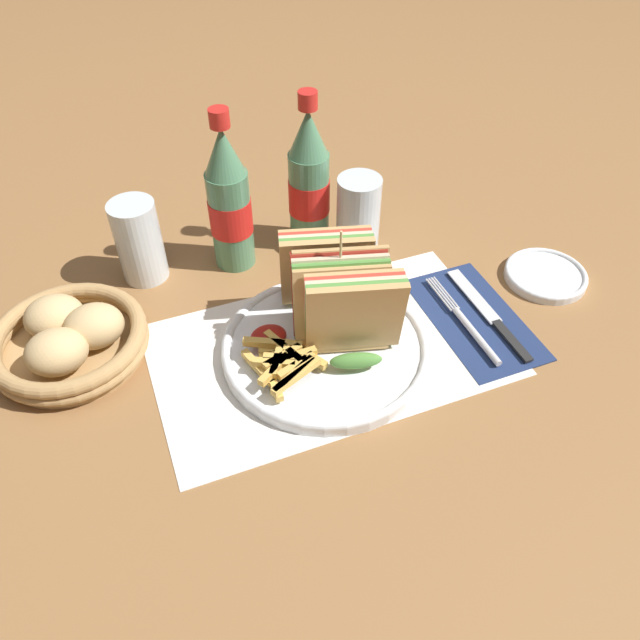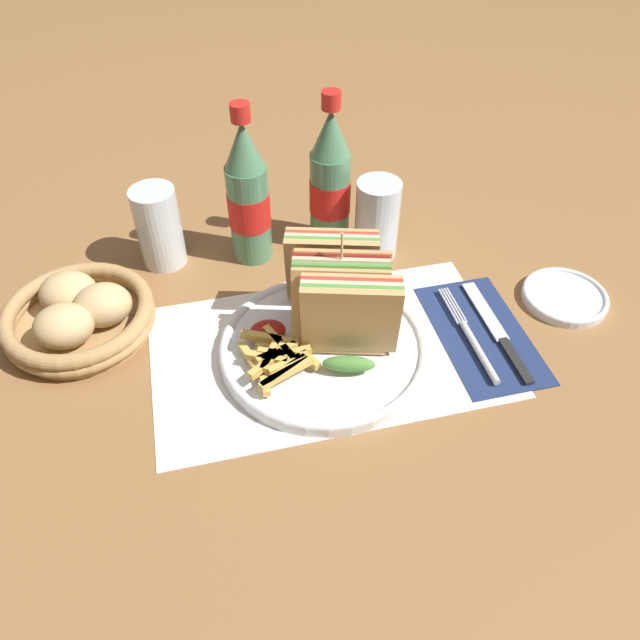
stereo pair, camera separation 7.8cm
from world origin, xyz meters
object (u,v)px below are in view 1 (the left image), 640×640
Objects in this scene: glass_far at (139,241)px; bread_basket at (69,339)px; fork at (469,327)px; glass_near at (358,216)px; plate_main at (326,347)px; knife at (489,313)px; coke_bottle_far at (309,183)px; coke_bottle_near at (229,203)px; side_saucer at (546,275)px; club_sandwich at (339,293)px.

bread_basket is at bearing -132.76° from glass_far.
glass_far is (-0.37, 0.27, 0.05)m from fork.
fork is 1.46× the size of glass_near.
plate_main is 2.18× the size of glass_near.
bread_basket reaches higher than knife.
coke_bottle_far is 0.39m from bread_basket.
side_saucer is (0.40, -0.20, -0.09)m from coke_bottle_near.
club_sandwich is 0.98× the size of bread_basket.
club_sandwich is 0.22m from coke_bottle_near.
glass_near is at bearing -38.39° from coke_bottle_far.
fork is 0.90× the size of bread_basket.
bread_basket is 0.66m from side_saucer.
glass_far is (-0.41, 0.26, 0.05)m from knife.
club_sandwich reaches higher than fork.
club_sandwich is at bearing -121.20° from glass_near.
glass_far is at bearing 134.16° from club_sandwich.
glass_far is at bearing 148.14° from knife.
knife is 0.39m from coke_bottle_near.
fork reaches higher than knife.
bread_basket reaches higher than fork.
coke_bottle_near reaches higher than knife.
knife is 0.23m from glass_near.
bread_basket is (-0.49, 0.15, 0.02)m from fork.
glass_far is at bearing 127.69° from plate_main.
fork is at bearing -18.49° from club_sandwich.
knife is at bearing -31.83° from glass_far.
knife is at bearing -14.19° from bread_basket.
coke_bottle_near reaches higher than side_saucer.
plate_main is 1.11× the size of coke_bottle_near.
bread_basket is at bearing -156.07° from coke_bottle_near.
coke_bottle_far is 1.97× the size of glass_near.
glass_near is 1.04× the size of side_saucer.
knife is at bearing -11.12° from club_sandwich.
plate_main reaches higher than side_saucer.
knife is 1.59× the size of glass_far.
coke_bottle_far is 1.22× the size of bread_basket.
fork is 0.17m from side_saucer.
club_sandwich is 1.64× the size of side_saucer.
coke_bottle_near and coke_bottle_far have the same top height.
coke_bottle_near is at bearing -176.79° from coke_bottle_far.
glass_far reaches higher than fork.
bread_basket is (-0.53, 0.13, 0.02)m from knife.
coke_bottle_far is 0.37m from side_saucer.
coke_bottle_near is 0.12m from coke_bottle_far.
club_sandwich reaches higher than plate_main.
coke_bottle_near is at bearing 139.60° from knife.
coke_bottle_near is (-0.28, 0.24, 0.10)m from knife.
club_sandwich is 1.58× the size of glass_near.
plate_main is at bearing -21.13° from bread_basket.
side_saucer is at bearing -36.14° from glass_near.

